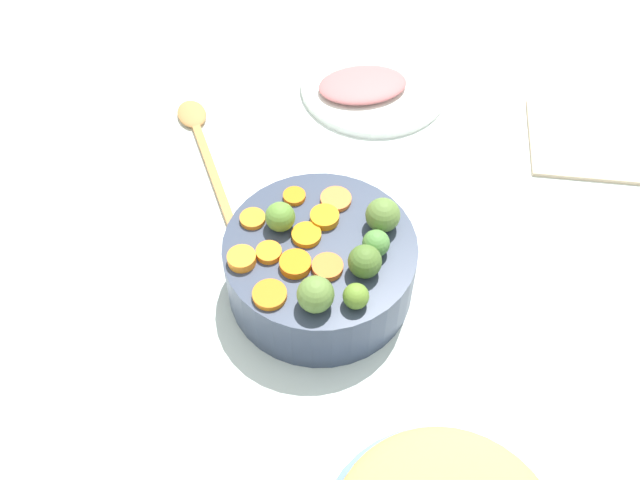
# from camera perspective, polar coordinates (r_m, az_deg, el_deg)

# --- Properties ---
(tabletop) EXTENTS (2.40, 2.40, 0.02)m
(tabletop) POSITION_cam_1_polar(r_m,az_deg,el_deg) (0.88, -1.18, -5.01)
(tabletop) COLOR silver
(tabletop) RESTS_ON ground
(serving_bowl_carrots) EXTENTS (0.23, 0.23, 0.08)m
(serving_bowl_carrots) POSITION_cam_1_polar(r_m,az_deg,el_deg) (0.84, 0.00, -2.17)
(serving_bowl_carrots) COLOR #343D53
(serving_bowl_carrots) RESTS_ON tabletop
(carrot_slice_0) EXTENTS (0.05, 0.05, 0.01)m
(carrot_slice_0) POSITION_cam_1_polar(r_m,az_deg,el_deg) (0.79, -2.00, -1.95)
(carrot_slice_0) COLOR orange
(carrot_slice_0) RESTS_ON serving_bowl_carrots
(carrot_slice_1) EXTENTS (0.05, 0.05, 0.01)m
(carrot_slice_1) POSITION_cam_1_polar(r_m,az_deg,el_deg) (0.83, 0.37, 1.85)
(carrot_slice_1) COLOR orange
(carrot_slice_1) RESTS_ON serving_bowl_carrots
(carrot_slice_2) EXTENTS (0.04, 0.04, 0.01)m
(carrot_slice_2) POSITION_cam_1_polar(r_m,az_deg,el_deg) (0.77, -4.09, -4.43)
(carrot_slice_2) COLOR orange
(carrot_slice_2) RESTS_ON serving_bowl_carrots
(carrot_slice_3) EXTENTS (0.05, 0.05, 0.01)m
(carrot_slice_3) POSITION_cam_1_polar(r_m,az_deg,el_deg) (0.78, 0.61, -2.18)
(carrot_slice_3) COLOR orange
(carrot_slice_3) RESTS_ON serving_bowl_carrots
(carrot_slice_4) EXTENTS (0.04, 0.04, 0.01)m
(carrot_slice_4) POSITION_cam_1_polar(r_m,az_deg,el_deg) (0.79, -6.34, -1.51)
(carrot_slice_4) COLOR orange
(carrot_slice_4) RESTS_ON serving_bowl_carrots
(carrot_slice_5) EXTENTS (0.04, 0.04, 0.01)m
(carrot_slice_5) POSITION_cam_1_polar(r_m,az_deg,el_deg) (0.83, -5.46, 1.73)
(carrot_slice_5) COLOR orange
(carrot_slice_5) RESTS_ON serving_bowl_carrots
(carrot_slice_6) EXTENTS (0.04, 0.04, 0.01)m
(carrot_slice_6) POSITION_cam_1_polar(r_m,az_deg,el_deg) (0.85, -2.09, 3.56)
(carrot_slice_6) COLOR orange
(carrot_slice_6) RESTS_ON serving_bowl_carrots
(carrot_slice_7) EXTENTS (0.04, 0.04, 0.01)m
(carrot_slice_7) POSITION_cam_1_polar(r_m,az_deg,el_deg) (0.80, -4.14, -0.90)
(carrot_slice_7) COLOR orange
(carrot_slice_7) RESTS_ON serving_bowl_carrots
(carrot_slice_8) EXTENTS (0.05, 0.05, 0.01)m
(carrot_slice_8) POSITION_cam_1_polar(r_m,az_deg,el_deg) (0.85, 1.29, 3.31)
(carrot_slice_8) COLOR orange
(carrot_slice_8) RESTS_ON serving_bowl_carrots
(carrot_slice_9) EXTENTS (0.04, 0.04, 0.01)m
(carrot_slice_9) POSITION_cam_1_polar(r_m,az_deg,el_deg) (0.81, -0.94, 0.41)
(carrot_slice_9) COLOR orange
(carrot_slice_9) RESTS_ON serving_bowl_carrots
(brussels_sprout_0) EXTENTS (0.03, 0.03, 0.03)m
(brussels_sprout_0) POSITION_cam_1_polar(r_m,az_deg,el_deg) (0.79, 4.55, -0.27)
(brussels_sprout_0) COLOR #4E843C
(brussels_sprout_0) RESTS_ON serving_bowl_carrots
(brussels_sprout_1) EXTENTS (0.04, 0.04, 0.04)m
(brussels_sprout_1) POSITION_cam_1_polar(r_m,az_deg,el_deg) (0.74, -0.36, -4.41)
(brussels_sprout_1) COLOR olive
(brussels_sprout_1) RESTS_ON serving_bowl_carrots
(brussels_sprout_2) EXTENTS (0.04, 0.04, 0.04)m
(brussels_sprout_2) POSITION_cam_1_polar(r_m,az_deg,el_deg) (0.81, 5.10, 2.02)
(brussels_sprout_2) COLOR #597936
(brussels_sprout_2) RESTS_ON serving_bowl_carrots
(brussels_sprout_3) EXTENTS (0.03, 0.03, 0.03)m
(brussels_sprout_3) POSITION_cam_1_polar(r_m,az_deg,el_deg) (0.75, 2.92, -4.55)
(brussels_sprout_3) COLOR olive
(brussels_sprout_3) RESTS_ON serving_bowl_carrots
(brussels_sprout_4) EXTENTS (0.04, 0.04, 0.04)m
(brussels_sprout_4) POSITION_cam_1_polar(r_m,az_deg,el_deg) (0.81, -3.24, 1.88)
(brussels_sprout_4) COLOR #598532
(brussels_sprout_4) RESTS_ON serving_bowl_carrots
(brussels_sprout_5) EXTENTS (0.04, 0.04, 0.04)m
(brussels_sprout_5) POSITION_cam_1_polar(r_m,az_deg,el_deg) (0.77, 3.65, -1.74)
(brussels_sprout_5) COLOR #4B6C2B
(brussels_sprout_5) RESTS_ON serving_bowl_carrots
(wooden_spoon) EXTENTS (0.13, 0.25, 0.01)m
(wooden_spoon) POSITION_cam_1_polar(r_m,az_deg,el_deg) (1.05, -9.66, 8.20)
(wooden_spoon) COLOR #B77D45
(wooden_spoon) RESTS_ON tabletop
(ham_plate) EXTENTS (0.23, 0.23, 0.01)m
(ham_plate) POSITION_cam_1_polar(r_m,az_deg,el_deg) (1.13, 4.38, 12.39)
(ham_plate) COLOR white
(ham_plate) RESTS_ON tabletop
(ham_slice_main) EXTENTS (0.15, 0.12, 0.02)m
(ham_slice_main) POSITION_cam_1_polar(r_m,az_deg,el_deg) (1.10, 3.46, 12.41)
(ham_slice_main) COLOR #BB6769
(ham_slice_main) RESTS_ON ham_plate
(dish_towel) EXTENTS (0.18, 0.16, 0.01)m
(dish_towel) POSITION_cam_1_polar(r_m,az_deg,el_deg) (1.11, 21.00, 7.45)
(dish_towel) COLOR tan
(dish_towel) RESTS_ON tabletop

